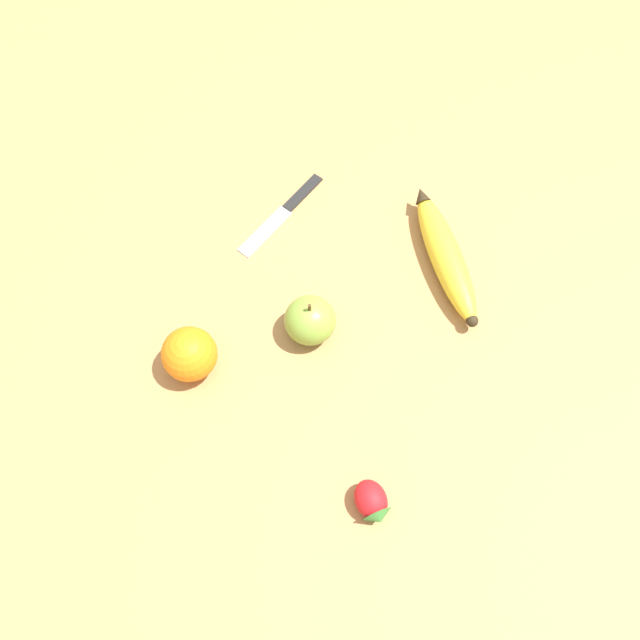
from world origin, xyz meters
name	(u,v)px	position (x,y,z in m)	size (l,w,h in m)	color
ground_plane	(353,310)	(0.00, 0.00, 0.00)	(3.00, 3.00, 0.00)	#A87A47
banana	(445,255)	(-0.14, 0.08, 0.02)	(0.19, 0.19, 0.04)	yellow
orange	(189,354)	(0.18, -0.14, 0.04)	(0.07, 0.07, 0.07)	orange
strawberry	(372,502)	(0.22, 0.15, 0.02)	(0.06, 0.06, 0.04)	red
apple	(310,320)	(0.06, -0.03, 0.03)	(0.07, 0.07, 0.08)	olive
paring_knife	(285,211)	(-0.09, -0.17, 0.00)	(0.18, 0.04, 0.01)	silver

